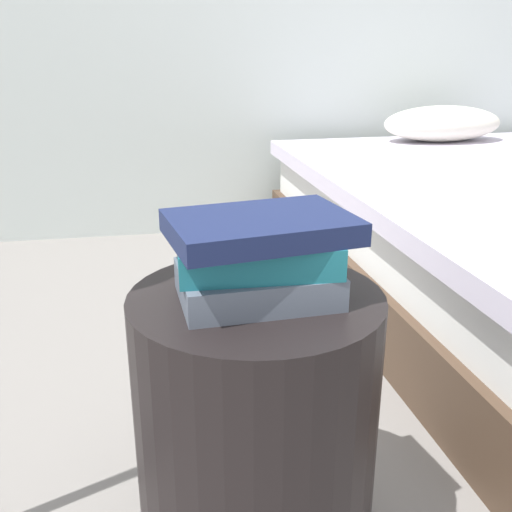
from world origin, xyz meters
TOP-DOWN VIEW (x-y plane):
  - side_table at (0.00, 0.00)m, footprint 0.43×0.43m
  - book_slate at (-0.00, -0.01)m, footprint 0.26×0.19m
  - book_teal at (0.00, 0.00)m, footprint 0.26×0.18m
  - book_navy at (0.01, -0.01)m, footprint 0.31×0.24m

SIDE VIEW (x-z plane):
  - side_table at x=0.00m, z-range 0.00..0.50m
  - book_slate at x=0.00m, z-range 0.50..0.55m
  - book_teal at x=0.00m, z-range 0.55..0.60m
  - book_navy at x=0.01m, z-range 0.60..0.64m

